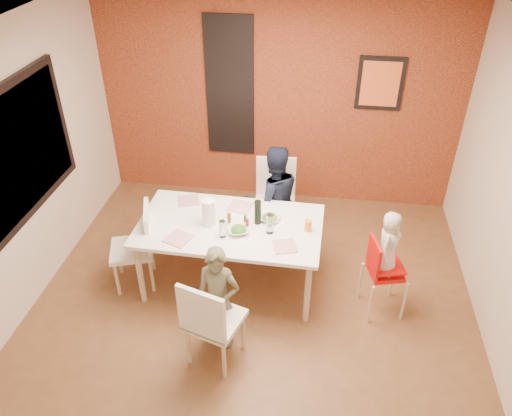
# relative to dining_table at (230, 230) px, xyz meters

# --- Properties ---
(ground) EXTENTS (4.50, 4.50, 0.00)m
(ground) POSITION_rel_dining_table_xyz_m (0.28, -0.38, -0.70)
(ground) COLOR brown
(ground) RESTS_ON ground
(ceiling) EXTENTS (4.50, 4.50, 0.02)m
(ceiling) POSITION_rel_dining_table_xyz_m (0.28, -0.38, 2.00)
(ceiling) COLOR white
(ceiling) RESTS_ON wall_back
(wall_back) EXTENTS (4.50, 0.02, 2.70)m
(wall_back) POSITION_rel_dining_table_xyz_m (0.28, 1.87, 0.65)
(wall_back) COLOR beige
(wall_back) RESTS_ON ground
(wall_left) EXTENTS (0.02, 4.50, 2.70)m
(wall_left) POSITION_rel_dining_table_xyz_m (-1.97, -0.38, 0.65)
(wall_left) COLOR beige
(wall_left) RESTS_ON ground
(brick_accent_wall) EXTENTS (4.50, 0.02, 2.70)m
(brick_accent_wall) POSITION_rel_dining_table_xyz_m (0.28, 1.85, 0.65)
(brick_accent_wall) COLOR maroon
(brick_accent_wall) RESTS_ON ground
(picture_window_frame) EXTENTS (0.05, 1.70, 1.30)m
(picture_window_frame) POSITION_rel_dining_table_xyz_m (-1.94, -0.18, 0.85)
(picture_window_frame) COLOR black
(picture_window_frame) RESTS_ON wall_left
(picture_window_pane) EXTENTS (0.02, 1.55, 1.15)m
(picture_window_pane) POSITION_rel_dining_table_xyz_m (-1.93, -0.18, 0.85)
(picture_window_pane) COLOR black
(picture_window_pane) RESTS_ON wall_left
(glassblock_strip) EXTENTS (0.55, 0.03, 1.70)m
(glassblock_strip) POSITION_rel_dining_table_xyz_m (-0.32, 1.83, 0.80)
(glassblock_strip) COLOR silver
(glassblock_strip) RESTS_ON wall_back
(glassblock_surround) EXTENTS (0.60, 0.03, 1.76)m
(glassblock_surround) POSITION_rel_dining_table_xyz_m (-0.32, 1.83, 0.80)
(glassblock_surround) COLOR black
(glassblock_surround) RESTS_ON wall_back
(art_print_frame) EXTENTS (0.54, 0.03, 0.64)m
(art_print_frame) POSITION_rel_dining_table_xyz_m (1.48, 1.83, 0.95)
(art_print_frame) COLOR black
(art_print_frame) RESTS_ON wall_back
(art_print_canvas) EXTENTS (0.44, 0.01, 0.54)m
(art_print_canvas) POSITION_rel_dining_table_xyz_m (1.48, 1.81, 0.95)
(art_print_canvas) COLOR orange
(art_print_canvas) RESTS_ON wall_back
(dining_table) EXTENTS (1.87, 1.07, 0.77)m
(dining_table) POSITION_rel_dining_table_xyz_m (0.00, 0.00, 0.00)
(dining_table) COLOR white
(dining_table) RESTS_ON ground
(chair_near) EXTENTS (0.56, 0.56, 0.96)m
(chair_near) POSITION_rel_dining_table_xyz_m (0.02, -1.08, -0.17)
(chair_near) COLOR white
(chair_near) RESTS_ON ground
(chair_far) EXTENTS (0.49, 0.49, 1.00)m
(chair_far) POSITION_rel_dining_table_xyz_m (0.36, 0.93, -0.14)
(chair_far) COLOR white
(chair_far) RESTS_ON ground
(chair_left) EXTENTS (0.55, 0.55, 0.94)m
(chair_left) POSITION_rel_dining_table_xyz_m (-0.94, -0.12, -0.18)
(chair_left) COLOR white
(chair_left) RESTS_ON ground
(high_chair) EXTENTS (0.44, 0.44, 0.87)m
(high_chair) POSITION_rel_dining_table_xyz_m (1.53, -0.19, -0.18)
(high_chair) COLOR red
(high_chair) RESTS_ON ground
(child_near) EXTENTS (0.42, 0.29, 1.10)m
(child_near) POSITION_rel_dining_table_xyz_m (0.05, -0.84, -0.15)
(child_near) COLOR #504D39
(child_near) RESTS_ON ground
(child_far) EXTENTS (0.78, 0.70, 1.31)m
(child_far) POSITION_rel_dining_table_xyz_m (0.37, 0.68, -0.05)
(child_far) COLOR black
(child_far) RESTS_ON ground
(toddler) EXTENTS (0.31, 0.38, 0.66)m
(toddler) POSITION_rel_dining_table_xyz_m (1.55, -0.18, 0.14)
(toddler) COLOR beige
(toddler) RESTS_ON high_chair
(plate_near_left) EXTENTS (0.30, 0.30, 0.01)m
(plate_near_left) POSITION_rel_dining_table_xyz_m (-0.45, -0.31, 0.07)
(plate_near_left) COLOR white
(plate_near_left) RESTS_ON dining_table
(plate_far_mid) EXTENTS (0.27, 0.27, 0.01)m
(plate_far_mid) POSITION_rel_dining_table_xyz_m (0.05, 0.32, 0.07)
(plate_far_mid) COLOR white
(plate_far_mid) RESTS_ON dining_table
(plate_near_right) EXTENTS (0.27, 0.27, 0.01)m
(plate_near_right) POSITION_rel_dining_table_xyz_m (0.59, -0.28, 0.07)
(plate_near_right) COLOR silver
(plate_near_right) RESTS_ON dining_table
(plate_far_left) EXTENTS (0.28, 0.28, 0.01)m
(plate_far_left) POSITION_rel_dining_table_xyz_m (-0.52, 0.36, 0.07)
(plate_far_left) COLOR silver
(plate_far_left) RESTS_ON dining_table
(salad_bowl_a) EXTENTS (0.28, 0.28, 0.05)m
(salad_bowl_a) POSITION_rel_dining_table_xyz_m (0.11, -0.12, 0.09)
(salad_bowl_a) COLOR white
(salad_bowl_a) RESTS_ON dining_table
(salad_bowl_b) EXTENTS (0.24, 0.24, 0.05)m
(salad_bowl_b) POSITION_rel_dining_table_xyz_m (0.39, 0.13, 0.09)
(salad_bowl_b) COLOR white
(salad_bowl_b) RESTS_ON dining_table
(wine_bottle) EXTENTS (0.07, 0.07, 0.26)m
(wine_bottle) POSITION_rel_dining_table_xyz_m (0.28, 0.06, 0.20)
(wine_bottle) COLOR black
(wine_bottle) RESTS_ON dining_table
(wine_glass_a) EXTENTS (0.06, 0.06, 0.18)m
(wine_glass_a) POSITION_rel_dining_table_xyz_m (-0.03, -0.21, 0.16)
(wine_glass_a) COLOR silver
(wine_glass_a) RESTS_ON dining_table
(wine_glass_b) EXTENTS (0.07, 0.07, 0.21)m
(wine_glass_b) POSITION_rel_dining_table_xyz_m (0.42, -0.08, 0.17)
(wine_glass_b) COLOR silver
(wine_glass_b) RESTS_ON dining_table
(paper_towel_roll) EXTENTS (0.13, 0.13, 0.28)m
(paper_towel_roll) POSITION_rel_dining_table_xyz_m (-0.20, -0.03, 0.21)
(paper_towel_roll) COLOR white
(paper_towel_roll) RESTS_ON dining_table
(condiment_red) EXTENTS (0.03, 0.03, 0.12)m
(condiment_red) POSITION_rel_dining_table_xyz_m (0.19, -0.05, 0.13)
(condiment_red) COLOR red
(condiment_red) RESTS_ON dining_table
(condiment_green) EXTENTS (0.03, 0.03, 0.13)m
(condiment_green) POSITION_rel_dining_table_xyz_m (0.16, 0.00, 0.13)
(condiment_green) COLOR #2B7527
(condiment_green) RESTS_ON dining_table
(condiment_brown) EXTENTS (0.04, 0.04, 0.15)m
(condiment_brown) POSITION_rel_dining_table_xyz_m (0.00, -0.02, 0.14)
(condiment_brown) COLOR brown
(condiment_brown) RESTS_ON dining_table
(sippy_cup) EXTENTS (0.07, 0.07, 0.12)m
(sippy_cup) POSITION_rel_dining_table_xyz_m (0.79, 0.01, 0.13)
(sippy_cup) COLOR orange
(sippy_cup) RESTS_ON dining_table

